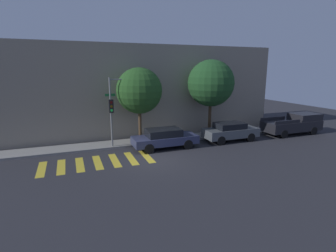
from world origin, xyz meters
TOP-DOWN VIEW (x-y plane):
  - ground_plane at (0.00, 0.00)m, footprint 60.00×60.00m
  - sidewalk at (0.00, 4.14)m, footprint 26.00×1.88m
  - building_row at (0.00, 8.48)m, footprint 26.00×6.00m
  - crosswalk at (-3.33, 0.80)m, footprint 6.62×2.60m
  - traffic_light_pole at (-1.52, 3.37)m, footprint 2.49×0.56m
  - sedan_near_corner at (1.47, 2.10)m, footprint 4.60×1.80m
  - sedan_middle at (6.94, 2.10)m, footprint 4.30×1.74m
  - pickup_truck at (13.42, 2.10)m, footprint 5.23×1.94m
  - tree_near_corner at (0.17, 3.91)m, footprint 3.35×3.35m
  - tree_midblock at (6.10, 3.91)m, footprint 3.75×3.75m

SIDE VIEW (x-z plane):
  - ground_plane at x=0.00m, z-range 0.00..0.00m
  - crosswalk at x=-3.33m, z-range 0.00..0.00m
  - sidewalk at x=0.00m, z-range 0.00..0.14m
  - sedan_near_corner at x=1.47m, z-range 0.05..1.46m
  - sedan_middle at x=6.94m, z-range 0.05..1.51m
  - pickup_truck at x=13.42m, z-range 0.03..1.76m
  - traffic_light_pole at x=-1.52m, z-range 0.86..5.84m
  - building_row at x=0.00m, z-range 0.00..7.46m
  - tree_near_corner at x=0.17m, z-range 1.15..6.81m
  - tree_midblock at x=6.10m, z-range 1.26..7.56m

